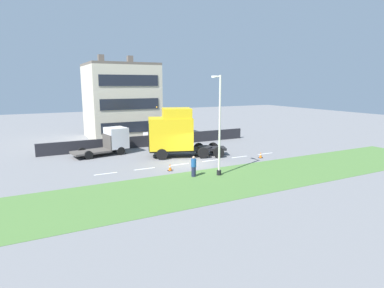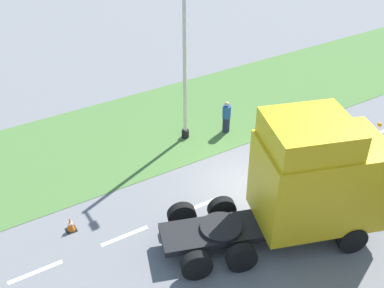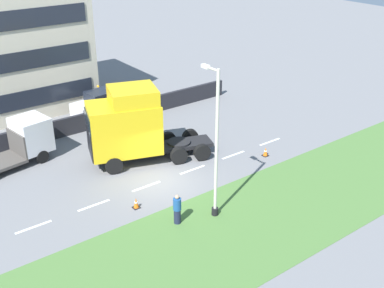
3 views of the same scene
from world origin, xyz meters
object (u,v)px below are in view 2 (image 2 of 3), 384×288
lorry_cab (311,180)px  pedestrian (226,117)px  lamp_post (186,69)px  traffic_cone_trailing (273,144)px  traffic_cone_lead (70,224)px

lorry_cab → pedestrian: bearing=-173.1°
lamp_post → pedestrian: 3.35m
lorry_cab → pedestrian: lorry_cab is taller
lorry_cab → traffic_cone_trailing: bearing=171.4°
lamp_post → pedestrian: lamp_post is taller
lamp_post → traffic_cone_trailing: 5.14m
lamp_post → traffic_cone_trailing: bearing=44.8°
pedestrian → lorry_cab: bearing=-11.9°
lorry_cab → traffic_cone_lead: size_ratio=13.29×
lamp_post → traffic_cone_trailing: (2.85, 2.83, -3.20)m
traffic_cone_lead → pedestrian: bearing=106.9°
lamp_post → pedestrian: bearing=75.8°
pedestrian → traffic_cone_lead: (2.61, -8.56, -0.49)m
lamp_post → traffic_cone_lead: 8.00m
traffic_cone_trailing → lamp_post: bearing=-135.2°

